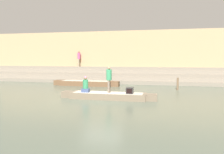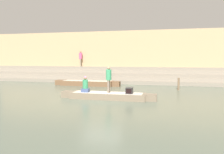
{
  "view_description": "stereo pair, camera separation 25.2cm",
  "coord_description": "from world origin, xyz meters",
  "px_view_note": "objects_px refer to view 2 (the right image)",
  "views": [
    {
      "loc": [
        3.52,
        -13.14,
        2.58
      ],
      "look_at": [
        0.34,
        1.42,
        1.3
      ],
      "focal_mm": 35.0,
      "sensor_mm": 36.0,
      "label": 1
    },
    {
      "loc": [
        3.76,
        -13.08,
        2.58
      ],
      "look_at": [
        0.34,
        1.42,
        1.3
      ],
      "focal_mm": 35.0,
      "sensor_mm": 36.0,
      "label": 2
    }
  ],
  "objects_px": {
    "person_standing": "(109,78)",
    "tv_set": "(129,91)",
    "mooring_post": "(179,84)",
    "person_on_steps": "(81,58)",
    "person_rowing": "(85,86)",
    "moored_boat_shore": "(87,83)",
    "rowboat_main": "(108,96)"
  },
  "relations": [
    {
      "from": "moored_boat_shore",
      "to": "person_standing",
      "type": "bearing_deg",
      "value": -64.21
    },
    {
      "from": "rowboat_main",
      "to": "person_standing",
      "type": "distance_m",
      "value": 1.14
    },
    {
      "from": "rowboat_main",
      "to": "tv_set",
      "type": "height_order",
      "value": "tv_set"
    },
    {
      "from": "person_standing",
      "to": "person_on_steps",
      "type": "distance_m",
      "value": 12.36
    },
    {
      "from": "person_standing",
      "to": "moored_boat_shore",
      "type": "xyz_separation_m",
      "value": [
        -3.67,
        6.13,
        -1.11
      ]
    },
    {
      "from": "person_standing",
      "to": "moored_boat_shore",
      "type": "bearing_deg",
      "value": 133.84
    },
    {
      "from": "tv_set",
      "to": "person_on_steps",
      "type": "distance_m",
      "value": 13.29
    },
    {
      "from": "moored_boat_shore",
      "to": "person_on_steps",
      "type": "relative_size",
      "value": 3.54
    },
    {
      "from": "person_rowing",
      "to": "tv_set",
      "type": "bearing_deg",
      "value": 15.38
    },
    {
      "from": "mooring_post",
      "to": "person_on_steps",
      "type": "height_order",
      "value": "person_on_steps"
    },
    {
      "from": "rowboat_main",
      "to": "person_rowing",
      "type": "distance_m",
      "value": 1.58
    },
    {
      "from": "person_on_steps",
      "to": "moored_boat_shore",
      "type": "bearing_deg",
      "value": -55.15
    },
    {
      "from": "person_standing",
      "to": "rowboat_main",
      "type": "bearing_deg",
      "value": -108.17
    },
    {
      "from": "moored_boat_shore",
      "to": "person_on_steps",
      "type": "xyz_separation_m",
      "value": [
        -2.42,
        4.54,
        2.42
      ]
    },
    {
      "from": "rowboat_main",
      "to": "person_rowing",
      "type": "xyz_separation_m",
      "value": [
        -1.46,
        -0.11,
        0.6
      ]
    },
    {
      "from": "rowboat_main",
      "to": "tv_set",
      "type": "distance_m",
      "value": 1.45
    },
    {
      "from": "person_standing",
      "to": "person_on_steps",
      "type": "xyz_separation_m",
      "value": [
        -6.09,
        10.67,
        1.31
      ]
    },
    {
      "from": "rowboat_main",
      "to": "moored_boat_shore",
      "type": "distance_m",
      "value": 7.19
    },
    {
      "from": "mooring_post",
      "to": "moored_boat_shore",
      "type": "bearing_deg",
      "value": 172.0
    },
    {
      "from": "person_standing",
      "to": "tv_set",
      "type": "relative_size",
      "value": 3.64
    },
    {
      "from": "person_rowing",
      "to": "person_on_steps",
      "type": "xyz_separation_m",
      "value": [
        -4.58,
        10.87,
        1.85
      ]
    },
    {
      "from": "tv_set",
      "to": "mooring_post",
      "type": "xyz_separation_m",
      "value": [
        3.25,
        5.12,
        -0.09
      ]
    },
    {
      "from": "tv_set",
      "to": "person_on_steps",
      "type": "height_order",
      "value": "person_on_steps"
    },
    {
      "from": "person_rowing",
      "to": "mooring_post",
      "type": "xyz_separation_m",
      "value": [
        6.11,
        5.16,
        -0.32
      ]
    },
    {
      "from": "person_rowing",
      "to": "tv_set",
      "type": "distance_m",
      "value": 2.87
    },
    {
      "from": "mooring_post",
      "to": "person_rowing",
      "type": "bearing_deg",
      "value": -139.81
    },
    {
      "from": "person_standing",
      "to": "person_rowing",
      "type": "distance_m",
      "value": 1.62
    },
    {
      "from": "tv_set",
      "to": "person_rowing",
      "type": "bearing_deg",
      "value": -179.45
    },
    {
      "from": "mooring_post",
      "to": "person_on_steps",
      "type": "distance_m",
      "value": 12.31
    },
    {
      "from": "person_rowing",
      "to": "mooring_post",
      "type": "bearing_deg",
      "value": 54.65
    },
    {
      "from": "tv_set",
      "to": "mooring_post",
      "type": "height_order",
      "value": "mooring_post"
    },
    {
      "from": "tv_set",
      "to": "moored_boat_shore",
      "type": "height_order",
      "value": "tv_set"
    }
  ]
}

